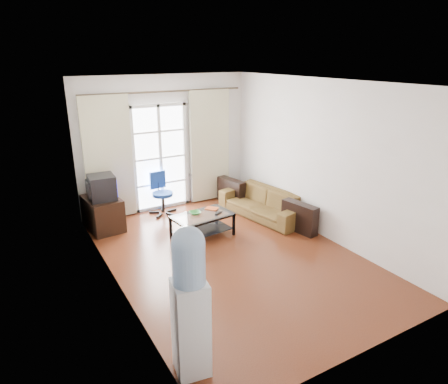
% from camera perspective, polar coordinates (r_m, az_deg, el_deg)
% --- Properties ---
extents(floor, '(5.20, 5.20, 0.00)m').
position_cam_1_polar(floor, '(6.49, 0.98, -9.07)').
color(floor, brown).
rests_on(floor, ground).
extents(ceiling, '(5.20, 5.20, 0.00)m').
position_cam_1_polar(ceiling, '(5.73, 1.14, 15.48)').
color(ceiling, white).
rests_on(ceiling, wall_back).
extents(wall_back, '(3.60, 0.02, 2.70)m').
position_cam_1_polar(wall_back, '(8.24, -8.34, 6.92)').
color(wall_back, white).
rests_on(wall_back, floor).
extents(wall_front, '(3.60, 0.02, 2.70)m').
position_cam_1_polar(wall_front, '(4.11, 20.15, -6.77)').
color(wall_front, white).
rests_on(wall_front, floor).
extents(wall_left, '(0.02, 5.20, 2.70)m').
position_cam_1_polar(wall_left, '(5.31, -15.84, -0.43)').
color(wall_left, white).
rests_on(wall_left, floor).
extents(wall_right, '(0.02, 5.20, 2.70)m').
position_cam_1_polar(wall_right, '(7.03, 13.78, 4.47)').
color(wall_right, white).
rests_on(wall_right, floor).
extents(french_door, '(1.16, 0.06, 2.15)m').
position_cam_1_polar(french_door, '(8.20, -9.08, 4.84)').
color(french_door, white).
rests_on(french_door, wall_back).
extents(curtain_rod, '(3.30, 0.04, 0.04)m').
position_cam_1_polar(curtain_rod, '(7.99, -8.43, 14.02)').
color(curtain_rod, '#4C3F2D').
rests_on(curtain_rod, wall_back).
extents(curtain_left, '(0.90, 0.07, 2.35)m').
position_cam_1_polar(curtain_left, '(7.81, -16.16, 4.56)').
color(curtain_left, beige).
rests_on(curtain_left, curtain_rod).
extents(curtain_right, '(0.90, 0.07, 2.35)m').
position_cam_1_polar(curtain_right, '(8.55, -2.04, 6.52)').
color(curtain_right, beige).
rests_on(curtain_right, curtain_rod).
extents(radiator, '(0.64, 0.12, 0.64)m').
position_cam_1_polar(radiator, '(8.73, -2.91, 0.86)').
color(radiator, gray).
rests_on(radiator, floor).
extents(sofa, '(2.11, 1.37, 0.54)m').
position_cam_1_polar(sofa, '(7.93, 5.53, -1.58)').
color(sofa, brown).
rests_on(sofa, floor).
extents(coffee_table, '(1.10, 0.70, 0.42)m').
position_cam_1_polar(coffee_table, '(7.00, -3.10, -4.42)').
color(coffee_table, silver).
rests_on(coffee_table, floor).
extents(bowl, '(0.27, 0.27, 0.05)m').
position_cam_1_polar(bowl, '(6.97, -4.16, -3.00)').
color(bowl, '#349155').
rests_on(bowl, coffee_table).
extents(book, '(0.38, 0.38, 0.02)m').
position_cam_1_polar(book, '(7.12, -2.03, -2.60)').
color(book, '#B42016').
rests_on(book, coffee_table).
extents(remote, '(0.17, 0.12, 0.02)m').
position_cam_1_polar(remote, '(6.98, -0.78, -3.05)').
color(remote, black).
rests_on(remote, coffee_table).
extents(tv_stand, '(0.63, 0.87, 0.60)m').
position_cam_1_polar(tv_stand, '(7.64, -16.91, -2.95)').
color(tv_stand, black).
rests_on(tv_stand, floor).
extents(crt_tv, '(0.51, 0.50, 0.44)m').
position_cam_1_polar(crt_tv, '(7.41, -17.17, 0.63)').
color(crt_tv, black).
rests_on(crt_tv, tv_stand).
extents(task_chair, '(0.63, 0.63, 0.85)m').
position_cam_1_polar(task_chair, '(8.13, -8.81, -1.36)').
color(task_chair, black).
rests_on(task_chair, floor).
extents(water_cooler, '(0.38, 0.37, 1.60)m').
position_cam_1_polar(water_cooler, '(3.96, -4.88, -15.11)').
color(water_cooler, silver).
rests_on(water_cooler, floor).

